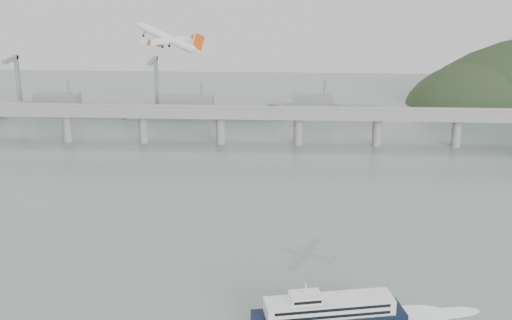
{
  "coord_description": "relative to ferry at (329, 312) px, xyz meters",
  "views": [
    {
      "loc": [
        13.53,
        -222.43,
        125.85
      ],
      "look_at": [
        0.0,
        55.0,
        36.0
      ],
      "focal_mm": 48.0,
      "sensor_mm": 36.0,
      "label": 1
    }
  ],
  "objects": [
    {
      "name": "ferry",
      "position": [
        0.0,
        0.0,
        0.0
      ],
      "size": [
        85.63,
        27.94,
        16.3
      ],
      "rotation": [
        0.0,
        0.0,
        0.21
      ],
      "color": "black",
      "rests_on": "ground"
    },
    {
      "name": "ground",
      "position": [
        -28.42,
        15.12,
        -4.42
      ],
      "size": [
        900.0,
        900.0,
        0.0
      ],
      "primitive_type": "plane",
      "color": "slate",
      "rests_on": "ground"
    },
    {
      "name": "distant_fleet",
      "position": [
        -183.78,
        280.2,
        1.8
      ],
      "size": [
        453.0,
        60.9,
        40.0
      ],
      "color": "slate",
      "rests_on": "ground"
    },
    {
      "name": "bridge",
      "position": [
        -29.57,
        215.12,
        13.23
      ],
      "size": [
        800.0,
        22.0,
        23.9
      ],
      "color": "gray",
      "rests_on": "ground"
    },
    {
      "name": "airliner",
      "position": [
        -67.73,
        89.19,
        80.28
      ],
      "size": [
        34.19,
        32.35,
        14.03
      ],
      "rotation": [
        0.05,
        -0.31,
        2.7
      ],
      "color": "white",
      "rests_on": "ground"
    }
  ]
}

